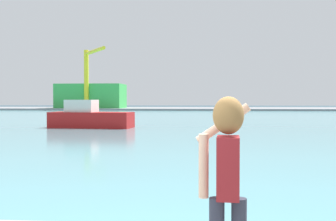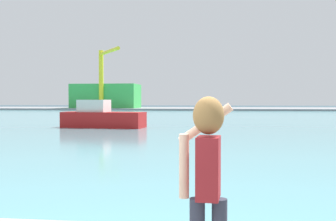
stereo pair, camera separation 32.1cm
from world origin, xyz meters
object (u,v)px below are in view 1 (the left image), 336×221
(person_photographer, at_px, (227,171))
(port_crane, at_px, (89,71))
(warehouse_left, at_px, (91,96))
(boat_moored, at_px, (90,117))

(person_photographer, height_order, port_crane, port_crane)
(warehouse_left, bearing_deg, port_crane, -79.07)
(port_crane, bearing_deg, person_photographer, -73.30)
(person_photographer, relative_size, boat_moored, 0.26)
(person_photographer, xyz_separation_m, boat_moored, (-9.48, 29.03, -0.78))
(boat_moored, bearing_deg, person_photographer, -65.18)
(warehouse_left, xyz_separation_m, port_crane, (1.17, -6.07, 5.30))
(person_photographer, xyz_separation_m, warehouse_left, (-26.05, 89.00, 1.46))
(port_crane, bearing_deg, warehouse_left, 100.93)
(person_photographer, height_order, warehouse_left, warehouse_left)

